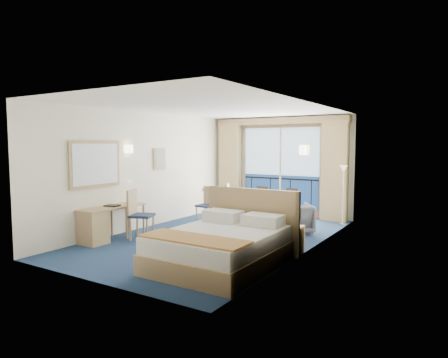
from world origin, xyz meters
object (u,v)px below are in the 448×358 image
floor_lamp (343,180)px  table_chair_a (232,200)px  nightstand (292,239)px  desk_chair (138,211)px  bed (222,246)px  round_table (219,196)px  armchair (295,218)px  table_chair_b (207,202)px  desk (98,224)px

floor_lamp → table_chair_a: 2.76m
nightstand → desk_chair: size_ratio=0.48×
bed → floor_lamp: floor_lamp is taller
round_table → bed: bearing=-56.5°
desk_chair → bed: bearing=-125.6°
bed → armchair: bearing=88.0°
floor_lamp → table_chair_b: 3.36m
armchair → table_chair_a: 1.86m
bed → desk_chair: (-2.44, 0.60, 0.26)m
nightstand → armchair: 1.65m
nightstand → desk: (-3.53, -1.37, 0.13)m
floor_lamp → desk_chair: (-3.18, -3.71, -0.52)m
floor_lamp → desk: 5.72m
round_table → desk_chair: bearing=-94.2°
desk → round_table: size_ratio=1.63×
table_chair_b → armchair: bearing=4.2°
armchair → round_table: 2.40m
bed → desk: bed is taller
bed → floor_lamp: 4.45m
bed → floor_lamp: size_ratio=1.51×
bed → round_table: 4.05m
bed → armchair: (0.10, 2.86, -0.00)m
nightstand → table_chair_b: (-2.86, 1.51, 0.26)m
desk → round_table: (0.65, 3.42, 0.23)m
armchair → floor_lamp: 1.77m
bed → desk: (-2.88, -0.05, 0.05)m
nightstand → round_table: 3.56m
table_chair_a → table_chair_b: table_chair_a is taller
desk → round_table: bearing=79.3°
floor_lamp → table_chair_a: size_ratio=1.49×
table_chair_a → desk_chair: bearing=141.7°
desk → table_chair_a: (1.16, 3.24, 0.17)m
round_table → table_chair_b: bearing=-87.4°
nightstand → table_chair_a: table_chair_a is taller
table_chair_b → round_table: bearing=95.6°
bed → nightstand: 1.47m
table_chair_a → bed: bearing=-174.4°
bed → round_table: size_ratio=2.46×
round_table → table_chair_b: 0.56m
floor_lamp → nightstand: bearing=-91.6°
bed → table_chair_a: 3.63m
armchair → table_chair_b: bearing=-38.1°
nightstand → table_chair_b: table_chair_b is taller
desk → bed: bearing=1.1°
floor_lamp → round_table: bearing=-162.3°
table_chair_a → nightstand: bearing=-151.0°
nightstand → armchair: armchair is taller
table_chair_a → table_chair_b: size_ratio=1.08×
round_table → table_chair_b: table_chair_b is taller
desk_chair → round_table: size_ratio=1.16×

